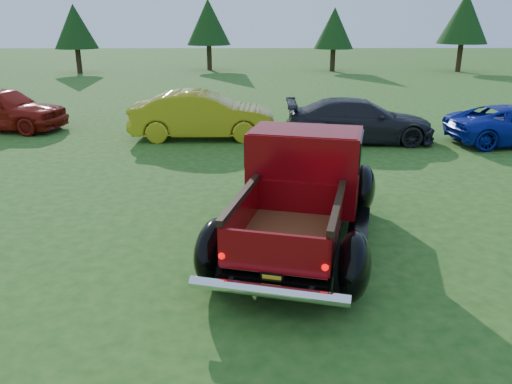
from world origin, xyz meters
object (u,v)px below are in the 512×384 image
pickup_truck (304,186)px  show_car_red (2,108)px  tree_east (464,18)px  show_car_grey (359,120)px  tree_west (75,27)px  tree_mid_left (208,22)px  tree_mid_right (334,28)px  show_car_yellow (203,115)px

pickup_truck → show_car_red: (-9.42, 8.96, -0.16)m
tree_east → show_car_red: size_ratio=1.24×
tree_east → show_car_grey: (-11.63, -21.42, -3.00)m
tree_west → show_car_red: 19.51m
tree_west → pickup_truck: size_ratio=0.85×
tree_west → tree_mid_left: 9.22m
tree_mid_left → tree_mid_right: bearing=-6.3°
tree_mid_right → show_car_yellow: tree_mid_right is taller
tree_mid_left → show_car_red: tree_mid_left is taller
show_car_yellow → tree_west: bearing=26.9°
tree_mid_left → pickup_truck: size_ratio=0.92×
show_car_yellow → tree_east: bearing=-38.6°
tree_mid_left → pickup_truck: bearing=-82.6°
tree_west → show_car_red: (3.50, -19.05, -2.37)m
tree_west → tree_mid_right: (18.00, 1.00, -0.14)m
pickup_truck → show_car_grey: pickup_truck is taller
show_car_grey → show_car_red: bearing=83.2°
tree_mid_right → show_car_grey: tree_mid_right is taller
tree_west → tree_mid_right: 18.03m
tree_west → show_car_yellow: 23.09m
show_car_yellow → show_car_grey: (4.87, -0.49, -0.09)m
pickup_truck → show_car_yellow: pickup_truck is taller
tree_west → pickup_truck: 30.93m
show_car_red → show_car_grey: (11.87, -1.87, -0.08)m
tree_mid_right → show_car_red: tree_mid_right is taller
tree_mid_right → tree_east: tree_east is taller
tree_mid_right → show_car_yellow: size_ratio=0.97×
tree_east → tree_mid_right: bearing=176.8°
tree_mid_left → tree_east: 18.06m
show_car_red → show_car_grey: show_car_red is taller
tree_west → tree_mid_left: bearing=12.5°
show_car_red → tree_east: bearing=-38.5°
tree_mid_left → tree_east: tree_east is taller
tree_mid_right → tree_east: (9.00, -0.50, 0.68)m
tree_east → show_car_grey: size_ratio=1.19×
show_car_grey → tree_mid_left: bearing=17.7°
tree_west → show_car_red: size_ratio=1.06×
tree_west → pickup_truck: tree_west is taller
show_car_grey → show_car_yellow: bearing=86.4°
tree_east → show_car_red: bearing=-140.2°
tree_mid_left → tree_east: bearing=-4.8°
tree_mid_right → pickup_truck: bearing=-99.9°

